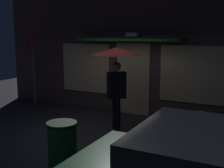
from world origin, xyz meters
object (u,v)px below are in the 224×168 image
at_px(person_with_umbrella, 116,64).
at_px(sidewalk_bollard_2, 200,123).
at_px(street_sign_post, 33,66).
at_px(trash_bin, 62,149).
at_px(sidewalk_bollard, 166,121).

bearing_deg(person_with_umbrella, sidewalk_bollard_2, -25.95).
relative_size(person_with_umbrella, sidewalk_bollard_2, 3.79).
xyz_separation_m(street_sign_post, trash_bin, (3.93, -3.59, -0.90)).
relative_size(street_sign_post, sidewalk_bollard, 5.29).
bearing_deg(person_with_umbrella, trash_bin, -127.36).
bearing_deg(sidewalk_bollard, person_with_umbrella, -153.04).
bearing_deg(sidewalk_bollard_2, person_with_umbrella, -162.03).
relative_size(person_with_umbrella, trash_bin, 2.22).
bearing_deg(sidewalk_bollard_2, street_sign_post, 177.27).
bearing_deg(sidewalk_bollard, trash_bin, -104.63).
bearing_deg(sidewalk_bollard, sidewalk_bollard_2, 4.08).
xyz_separation_m(sidewalk_bollard, trash_bin, (-0.85, -3.26, 0.25)).
relative_size(person_with_umbrella, sidewalk_bollard, 4.60).
bearing_deg(trash_bin, sidewalk_bollard, 75.37).
relative_size(street_sign_post, trash_bin, 2.55).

